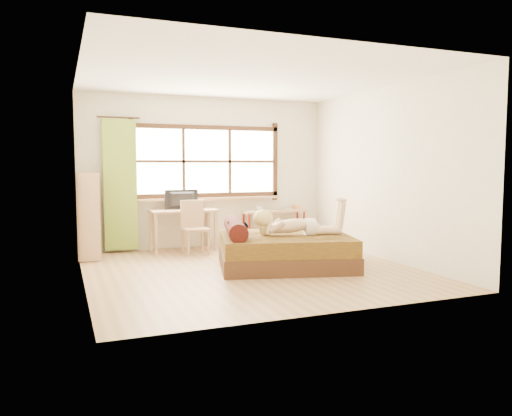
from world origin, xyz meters
name	(u,v)px	position (x,y,z in m)	size (l,w,h in m)	color
floor	(251,270)	(0.00, 0.00, 0.00)	(4.50, 4.50, 0.00)	#9E754C
ceiling	(251,77)	(0.00, 0.00, 2.70)	(4.50, 4.50, 0.00)	white
wall_back	(207,173)	(0.00, 2.25, 1.35)	(4.50, 4.50, 0.00)	silver
wall_front	(332,179)	(0.00, -2.25, 1.35)	(4.50, 4.50, 0.00)	silver
wall_left	(81,176)	(-2.25, 0.00, 1.35)	(4.50, 4.50, 0.00)	silver
wall_right	(385,174)	(2.25, 0.00, 1.35)	(4.50, 4.50, 0.00)	silver
window	(207,164)	(0.00, 2.22, 1.51)	(2.80, 0.16, 1.46)	#FFEDBF
curtain	(120,185)	(-1.55, 2.13, 1.15)	(0.55, 0.10, 2.20)	olive
bed	(282,250)	(0.50, 0.03, 0.25)	(2.20, 1.93, 0.71)	#341A0F
woman	(296,216)	(0.70, -0.03, 0.75)	(1.31, 0.38, 0.56)	beige
kitten	(236,229)	(-0.17, 0.12, 0.58)	(0.28, 0.11, 0.23)	black
desk	(183,215)	(-0.52, 1.95, 0.62)	(1.16, 0.57, 0.71)	#A8785B
monitor	(182,200)	(-0.52, 2.00, 0.88)	(0.59, 0.08, 0.34)	black
chair	(194,224)	(-0.42, 1.58, 0.50)	(0.41, 0.41, 0.90)	#A8785B
pipe_shelf	(275,219)	(1.28, 2.07, 0.47)	(1.29, 0.41, 0.72)	#A8785B
cup	(260,208)	(0.97, 2.07, 0.68)	(0.11, 0.11, 0.09)	gray
book	(284,209)	(1.47, 2.07, 0.64)	(0.16, 0.21, 0.02)	gray
bookshelf	(89,216)	(-2.08, 1.71, 0.69)	(0.38, 0.61, 1.35)	#A8785B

